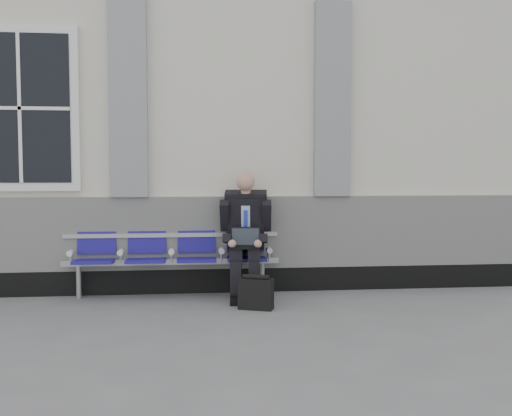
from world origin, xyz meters
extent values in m
cube|color=beige|center=(0.00, 3.50, 2.10)|extent=(14.00, 4.00, 4.20)
cube|color=gray|center=(1.60, 1.44, 2.40)|extent=(0.45, 0.14, 2.40)
cube|color=gray|center=(4.10, 1.44, 2.40)|extent=(0.45, 0.14, 2.40)
cube|color=white|center=(0.35, 1.46, 2.25)|extent=(1.35, 0.10, 1.95)
cube|color=black|center=(0.35, 1.41, 2.25)|extent=(1.15, 0.02, 1.75)
cube|color=#9EA0A3|center=(2.11, 1.30, 0.42)|extent=(2.60, 0.07, 0.07)
cube|color=#9EA0A3|center=(2.11, 1.42, 0.73)|extent=(2.60, 0.05, 0.05)
cylinder|color=#9EA0A3|center=(1.01, 1.30, 0.20)|extent=(0.06, 0.06, 0.39)
cylinder|color=#9EA0A3|center=(3.21, 1.30, 0.20)|extent=(0.06, 0.06, 0.39)
cube|color=navy|center=(1.21, 1.22, 0.45)|extent=(0.46, 0.42, 0.07)
cube|color=navy|center=(1.21, 1.43, 0.71)|extent=(0.46, 0.10, 0.40)
cube|color=navy|center=(1.81, 1.22, 0.45)|extent=(0.46, 0.42, 0.07)
cube|color=navy|center=(1.81, 1.43, 0.71)|extent=(0.46, 0.10, 0.40)
cube|color=navy|center=(2.41, 1.22, 0.45)|extent=(0.46, 0.42, 0.07)
cube|color=navy|center=(2.41, 1.43, 0.71)|extent=(0.46, 0.10, 0.40)
cube|color=navy|center=(3.01, 1.22, 0.45)|extent=(0.46, 0.42, 0.07)
cube|color=navy|center=(3.01, 1.43, 0.71)|extent=(0.46, 0.10, 0.40)
cylinder|color=white|center=(0.93, 1.25, 0.55)|extent=(0.07, 0.12, 0.07)
cylinder|color=white|center=(1.51, 1.25, 0.55)|extent=(0.07, 0.12, 0.07)
cylinder|color=white|center=(2.11, 1.25, 0.55)|extent=(0.07, 0.12, 0.07)
cylinder|color=white|center=(2.71, 1.25, 0.55)|extent=(0.07, 0.12, 0.07)
cylinder|color=white|center=(3.29, 1.25, 0.55)|extent=(0.07, 0.12, 0.07)
cube|color=black|center=(2.85, 0.83, 0.05)|extent=(0.15, 0.29, 0.10)
cube|color=black|center=(3.06, 0.81, 0.05)|extent=(0.15, 0.29, 0.10)
cube|color=black|center=(2.85, 0.89, 0.25)|extent=(0.14, 0.15, 0.47)
cube|color=black|center=(3.06, 0.87, 0.25)|extent=(0.14, 0.15, 0.47)
cube|color=black|center=(2.88, 1.12, 0.54)|extent=(0.20, 0.49, 0.15)
cube|color=black|center=(3.09, 1.10, 0.54)|extent=(0.20, 0.49, 0.15)
cube|color=black|center=(3.01, 1.32, 0.89)|extent=(0.48, 0.41, 0.67)
cube|color=#ADC2E3|center=(2.99, 1.20, 0.91)|extent=(0.12, 0.11, 0.38)
cube|color=blue|center=(2.99, 1.18, 0.89)|extent=(0.06, 0.09, 0.31)
cube|color=black|center=(3.00, 1.29, 1.21)|extent=(0.53, 0.30, 0.15)
cylinder|color=tan|center=(3.00, 1.24, 1.28)|extent=(0.12, 0.12, 0.11)
sphere|color=tan|center=(2.99, 1.17, 1.39)|extent=(0.22, 0.22, 0.22)
cube|color=black|center=(2.74, 1.24, 0.98)|extent=(0.14, 0.31, 0.39)
cube|color=black|center=(3.25, 1.19, 0.98)|extent=(0.14, 0.31, 0.39)
cube|color=black|center=(2.77, 1.05, 0.72)|extent=(0.13, 0.34, 0.15)
cube|color=black|center=(3.19, 1.00, 0.72)|extent=(0.13, 0.34, 0.15)
sphere|color=tan|center=(2.81, 0.90, 0.68)|extent=(0.10, 0.10, 0.10)
sphere|color=tan|center=(3.11, 0.86, 0.68)|extent=(0.10, 0.10, 0.10)
cube|color=black|center=(2.97, 0.96, 0.63)|extent=(0.37, 0.28, 0.02)
cube|color=black|center=(2.98, 1.08, 0.74)|extent=(0.36, 0.13, 0.22)
cube|color=black|center=(2.98, 1.08, 0.74)|extent=(0.32, 0.11, 0.19)
cube|color=black|center=(3.05, 0.54, 0.17)|extent=(0.41, 0.28, 0.33)
cylinder|color=black|center=(3.05, 0.54, 0.35)|extent=(0.30, 0.16, 0.06)
camera|label=1|loc=(2.41, -5.59, 1.52)|focal=40.00mm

